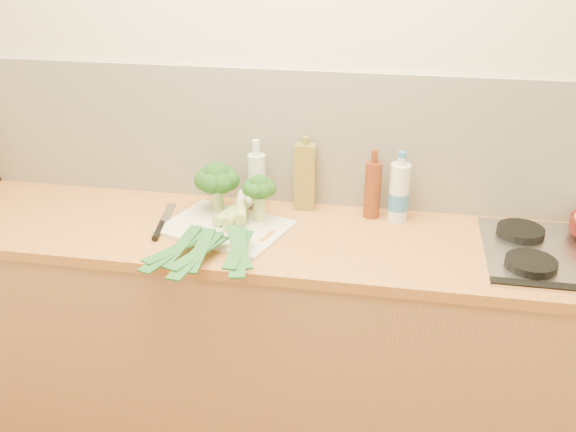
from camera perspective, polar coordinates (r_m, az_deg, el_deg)
room_shell at (r=2.53m, az=0.47°, el=6.90°), size 3.50×3.50×3.50m
counter at (r=2.61m, az=-0.69°, el=-10.33°), size 3.20×0.62×0.90m
gas_hob at (r=2.41m, az=23.84°, el=-3.08°), size 0.58×0.50×0.04m
chopping_board at (r=2.41m, az=-5.53°, el=-1.01°), size 0.51×0.44×0.01m
broccoli_left at (r=2.48m, az=-6.33°, el=3.29°), size 0.17×0.18×0.20m
broccoli_right at (r=2.39m, az=-2.58°, el=2.39°), size 0.13×0.13×0.18m
leek_front at (r=2.39m, az=-6.28°, el=-0.45°), size 0.27×0.68×0.04m
leek_mid at (r=2.34m, az=-5.42°, el=-0.57°), size 0.16×0.70×0.04m
leek_back at (r=2.30m, az=-4.26°, el=-0.50°), size 0.19×0.64×0.04m
chefs_knife at (r=2.45m, az=-11.24°, el=-0.92°), size 0.08×0.33×0.02m
oil_tin at (r=2.52m, az=1.52°, el=3.52°), size 0.08×0.05×0.30m
glass_bottle at (r=2.53m, az=-2.79°, el=3.18°), size 0.07×0.07×0.28m
amber_bottle at (r=2.48m, az=7.54°, el=2.43°), size 0.06×0.06×0.27m
water_bottle at (r=2.47m, az=9.83°, el=1.93°), size 0.08×0.08×0.26m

